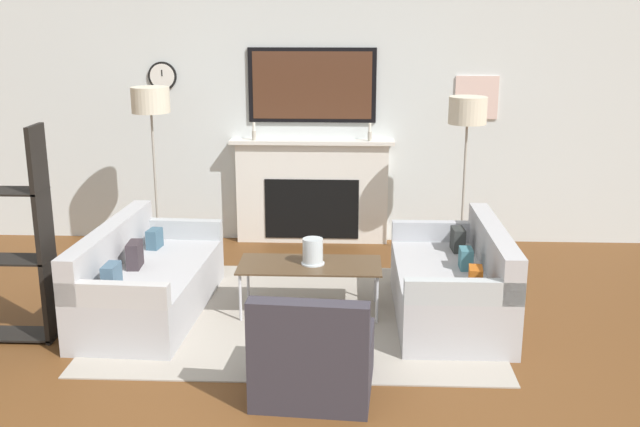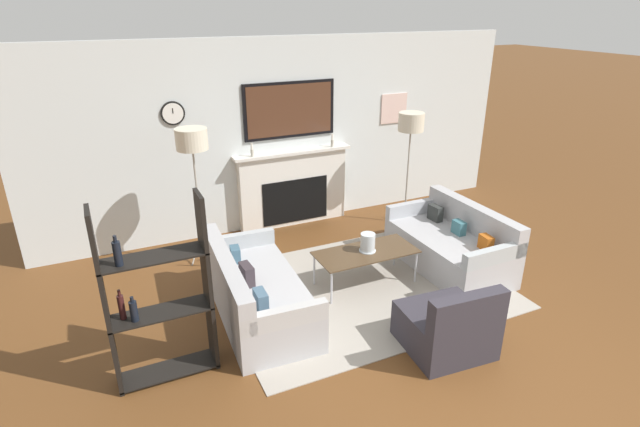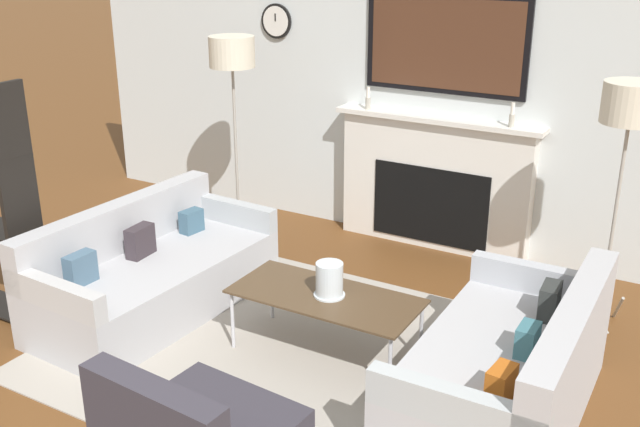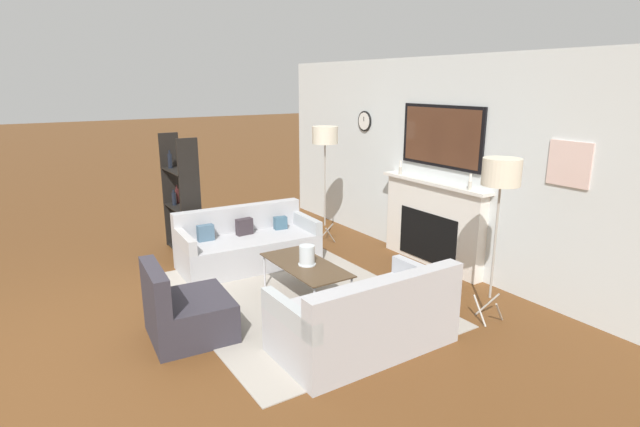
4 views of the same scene
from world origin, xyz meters
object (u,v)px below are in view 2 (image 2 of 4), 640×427
(floor_lamp_right, at_px, (411,124))
(hurricane_candle, at_px, (368,243))
(couch_right, at_px, (451,246))
(couch_left, at_px, (255,293))
(armchair, at_px, (448,327))
(shelf_unit, at_px, (157,298))
(coffee_table, at_px, (366,254))
(floor_lamp_left, at_px, (192,142))

(floor_lamp_right, bearing_deg, hurricane_candle, -137.23)
(couch_right, distance_m, hurricane_candle, 1.20)
(couch_left, height_order, floor_lamp_right, floor_lamp_right)
(armchair, distance_m, floor_lamp_right, 3.29)
(armchair, distance_m, shelf_unit, 2.67)
(couch_left, relative_size, hurricane_candle, 8.31)
(couch_right, bearing_deg, armchair, -129.64)
(hurricane_candle, height_order, floor_lamp_right, floor_lamp_right)
(coffee_table, bearing_deg, floor_lamp_left, 140.88)
(hurricane_candle, bearing_deg, armchair, -86.82)
(floor_lamp_right, bearing_deg, couch_left, -153.63)
(couch_left, distance_m, coffee_table, 1.39)
(couch_left, height_order, armchair, armchair)
(hurricane_candle, bearing_deg, shelf_unit, -165.57)
(floor_lamp_left, bearing_deg, couch_left, -79.94)
(couch_left, distance_m, floor_lamp_left, 1.95)
(armchair, distance_m, floor_lamp_left, 3.49)
(floor_lamp_right, bearing_deg, armchair, -116.29)
(floor_lamp_right, bearing_deg, coffee_table, -137.56)
(couch_right, xyz_separation_m, hurricane_candle, (-1.17, 0.09, 0.24))
(coffee_table, bearing_deg, floor_lamp_right, 42.44)
(coffee_table, bearing_deg, couch_left, -176.77)
(floor_lamp_right, bearing_deg, floor_lamp_left, -180.00)
(coffee_table, relative_size, floor_lamp_left, 0.68)
(hurricane_candle, relative_size, floor_lamp_left, 0.12)
(couch_right, xyz_separation_m, shelf_unit, (-3.59, -0.54, 0.51))
(hurricane_candle, distance_m, floor_lamp_left, 2.37)
(floor_lamp_left, height_order, floor_lamp_right, floor_lamp_left)
(couch_right, distance_m, armchair, 1.71)
(floor_lamp_left, bearing_deg, hurricane_candle, -38.55)
(armchair, distance_m, hurricane_candle, 1.43)
(couch_left, xyz_separation_m, couch_right, (2.57, -0.00, 0.01))
(couch_left, relative_size, floor_lamp_left, 1.04)
(couch_left, bearing_deg, coffee_table, 3.23)
(couch_left, xyz_separation_m, armchair, (1.48, -1.32, -0.02))
(coffee_table, distance_m, shelf_unit, 2.50)
(hurricane_candle, bearing_deg, couch_left, -176.54)
(couch_right, bearing_deg, shelf_unit, -171.49)
(shelf_unit, bearing_deg, couch_right, 8.51)
(floor_lamp_left, relative_size, floor_lamp_right, 1.05)
(couch_right, distance_m, floor_lamp_left, 3.41)
(shelf_unit, bearing_deg, floor_lamp_right, 26.77)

